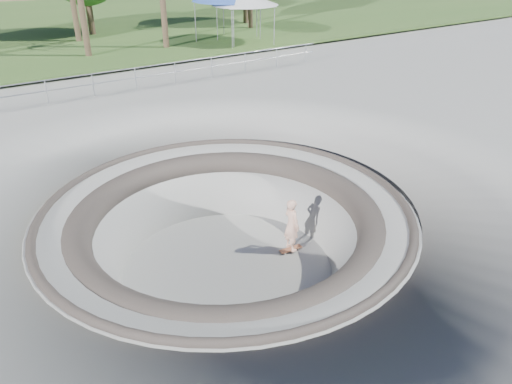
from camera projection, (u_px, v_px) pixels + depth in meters
ground at (226, 210)px, 13.69m from camera, size 180.00×180.00×0.00m
skate_bowl at (228, 264)px, 14.55m from camera, size 14.00×14.00×4.10m
grass_strip at (11, 26)px, 38.94m from camera, size 180.00×36.00×0.12m
distant_hills at (25, 57)px, 61.38m from camera, size 103.20×45.00×28.60m
safety_railing at (93, 85)px, 22.32m from camera, size 25.00×0.06×1.03m
skateboard at (291, 249)px, 15.26m from camera, size 0.75×0.24×0.08m
skater at (292, 225)px, 14.86m from camera, size 0.41×0.62×1.69m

